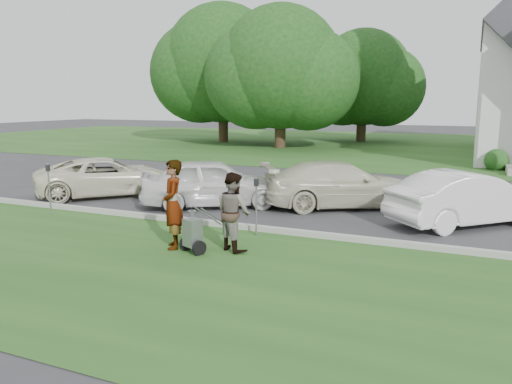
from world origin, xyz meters
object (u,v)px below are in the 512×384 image
Objects in this scene: car_a at (107,177)px; car_c at (341,184)px; car_b at (213,182)px; person_right at (233,212)px; striping_cart at (193,233)px; person_left at (173,205)px; parking_meter_far at (49,183)px; car_d at (468,198)px; parking_meter_near at (256,199)px; tree_left at (280,73)px; tree_back at (363,82)px; tree_far at (222,69)px.

car_c is at bearing -127.74° from car_a.
car_a is 1.07× the size of car_b.
person_right reaches higher than car_a.
striping_cart is 0.68× the size of person_right.
car_b is (-1.35, 4.36, -0.23)m from person_left.
car_c is at bearing 31.30° from parking_meter_far.
car_d reaches higher than car_c.
parking_meter_near is (0.70, 1.84, 0.47)m from striping_cart.
parking_meter_far is at bearing 63.76° from car_d.
person_left reaches higher than car_d.
person_left reaches higher than parking_meter_far.
car_d is (11.63, 0.43, 0.06)m from car_a.
car_a is at bearing -87.69° from tree_left.
tree_back is at bearing -26.65° from car_d.
tree_back is 2.20× the size of car_d.
tree_left is 24.77m from person_right.
person_left is at bearing -15.28° from parking_meter_far.
tree_back is 8.09× the size of striping_cart.
car_c is at bearing 75.99° from parking_meter_near.
parking_meter_near is at bearing -70.61° from tree_left.
car_a is (-6.92, 2.83, -0.25)m from parking_meter_near.
tree_back is 4.83× the size of person_left.
car_b reaches higher than parking_meter_near.
car_c is (2.33, 5.89, -0.29)m from person_left.
person_left is 1.37× the size of parking_meter_near.
person_left is 5.26m from parking_meter_far.
person_left is at bearing -169.44° from striping_cart.
striping_cart is at bearing -110.80° from parking_meter_near.
person_left reaches higher than parking_meter_near.
striping_cart is at bearing 171.84° from car_b.
tree_far is 9.79× the size of striping_cart.
tree_back is at bearing -53.91° from person_right.
car_d reaches higher than car_a.
tree_left is at bearing -42.29° from person_right.
tree_back is 31.87m from person_left.
car_b is (5.06, -19.20, -4.35)m from tree_left.
parking_meter_near is 5.73m from car_d.
car_b reaches higher than parking_meter_far.
car_d is (7.34, 0.61, -0.04)m from car_b.
parking_meter_far is (-5.66, 1.52, 0.50)m from striping_cart.
tree_back is at bearing -29.23° from car_b.
car_d is (5.40, 5.10, 0.28)m from striping_cart.
parking_meter_far reaches higher than car_d.
parking_meter_near is 4.32m from car_c.
parking_meter_near is 3.74m from car_b.
tree_left is at bearing -16.69° from car_b.
striping_cart is 0.25× the size of car_a.
parking_meter_far is at bearing 97.13° from car_b.
car_c is (1.03, 5.49, -0.16)m from person_right.
person_left is 1.33× the size of parking_meter_far.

